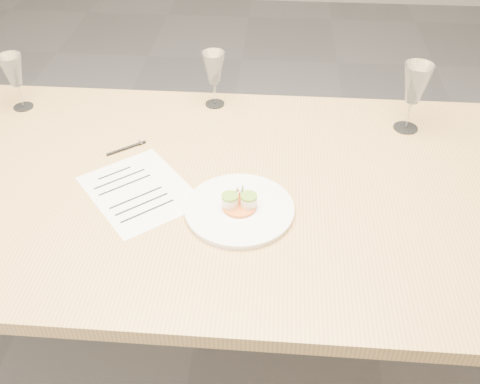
# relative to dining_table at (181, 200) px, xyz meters

# --- Properties ---
(ground) EXTENTS (7.00, 7.00, 0.00)m
(ground) POSITION_rel_dining_table_xyz_m (0.00, 0.00, -0.68)
(ground) COLOR slate
(ground) RESTS_ON ground
(dining_table) EXTENTS (2.40, 1.00, 0.75)m
(dining_table) POSITION_rel_dining_table_xyz_m (0.00, 0.00, 0.00)
(dining_table) COLOR tan
(dining_table) RESTS_ON ground
(dinner_plate) EXTENTS (0.28, 0.28, 0.07)m
(dinner_plate) POSITION_rel_dining_table_xyz_m (0.18, -0.11, 0.08)
(dinner_plate) COLOR white
(dinner_plate) RESTS_ON dining_table
(recipe_sheet) EXTENTS (0.38, 0.39, 0.00)m
(recipe_sheet) POSITION_rel_dining_table_xyz_m (-0.10, -0.05, 0.07)
(recipe_sheet) COLOR white
(recipe_sheet) RESTS_ON dining_table
(ballpoint_pen) EXTENTS (0.11, 0.08, 0.01)m
(ballpoint_pen) POSITION_rel_dining_table_xyz_m (-0.18, 0.14, 0.07)
(ballpoint_pen) COLOR black
(ballpoint_pen) RESTS_ON dining_table
(wine_glass_1) EXTENTS (0.07, 0.07, 0.19)m
(wine_glass_1) POSITION_rel_dining_table_xyz_m (-0.58, 0.35, 0.20)
(wine_glass_1) COLOR white
(wine_glass_1) RESTS_ON dining_table
(wine_glass_2) EXTENTS (0.07, 0.07, 0.19)m
(wine_glass_2) POSITION_rel_dining_table_xyz_m (0.05, 0.42, 0.20)
(wine_glass_2) COLOR white
(wine_glass_2) RESTS_ON dining_table
(wine_glass_3) EXTENTS (0.09, 0.09, 0.22)m
(wine_glass_3) POSITION_rel_dining_table_xyz_m (0.67, 0.32, 0.22)
(wine_glass_3) COLOR white
(wine_glass_3) RESTS_ON dining_table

